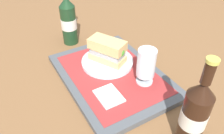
{
  "coord_description": "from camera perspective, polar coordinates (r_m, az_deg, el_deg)",
  "views": [
    {
      "loc": [
        0.53,
        -0.31,
        0.52
      ],
      "look_at": [
        0.0,
        0.0,
        0.05
      ],
      "focal_mm": 36.13,
      "sensor_mm": 36.0,
      "label": 1
    }
  ],
  "objects": [
    {
      "name": "sandwich",
      "position": [
        0.8,
        -1.01,
        4.18
      ],
      "size": [
        0.14,
        0.12,
        0.08
      ],
      "rotation": [
        0.0,
        0.0,
        0.49
      ],
      "color": "tan",
      "rests_on": "plate"
    },
    {
      "name": "ground_plane",
      "position": [
        0.8,
        0.0,
        -2.82
      ],
      "size": [
        3.0,
        3.0,
        0.0
      ],
      "primitive_type": "plane",
      "color": "brown"
    },
    {
      "name": "beer_glass",
      "position": [
        0.72,
        8.62,
        0.4
      ],
      "size": [
        0.06,
        0.06,
        0.12
      ],
      "color": "silver",
      "rests_on": "placemat"
    },
    {
      "name": "plate",
      "position": [
        0.83,
        -1.17,
        1.37
      ],
      "size": [
        0.19,
        0.19,
        0.01
      ],
      "primitive_type": "cylinder",
      "color": "white",
      "rests_on": "placemat"
    },
    {
      "name": "placemat",
      "position": [
        0.79,
        0.0,
        -1.69
      ],
      "size": [
        0.38,
        0.27,
        0.0
      ],
      "primitive_type": "cube",
      "color": "#9E2D2D",
      "rests_on": "tray"
    },
    {
      "name": "tray",
      "position": [
        0.8,
        0.0,
        -2.28
      ],
      "size": [
        0.44,
        0.32,
        0.02
      ],
      "primitive_type": "cube",
      "color": "#4C5156",
      "rests_on": "ground_plane"
    },
    {
      "name": "beer_bottle",
      "position": [
        0.58,
        20.21,
        -11.03
      ],
      "size": [
        0.07,
        0.07,
        0.27
      ],
      "color": "black",
      "rests_on": "ground_plane"
    },
    {
      "name": "napkin_folded",
      "position": [
        0.7,
        -0.81,
        -7.31
      ],
      "size": [
        0.09,
        0.07,
        0.01
      ],
      "primitive_type": "cube",
      "color": "white",
      "rests_on": "placemat"
    },
    {
      "name": "second_bottle",
      "position": [
        0.97,
        -10.96,
        11.49
      ],
      "size": [
        0.07,
        0.07,
        0.27
      ],
      "color": "#19381E",
      "rests_on": "ground_plane"
    }
  ]
}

